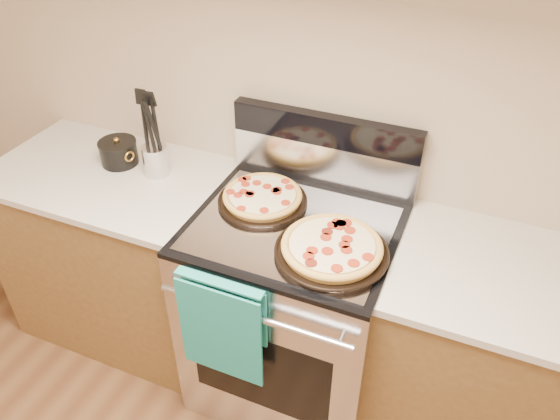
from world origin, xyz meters
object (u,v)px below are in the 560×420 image
at_px(pepperoni_pizza_front, 332,248).
at_px(utensil_crock, 156,160).
at_px(pepperoni_pizza_back, 262,198).
at_px(saucepan, 119,153).
at_px(range_body, 293,312).

height_order(pepperoni_pizza_front, utensil_crock, utensil_crock).
distance_m(pepperoni_pizza_back, saucepan, 0.71).
distance_m(pepperoni_pizza_back, pepperoni_pizza_front, 0.39).
distance_m(pepperoni_pizza_front, utensil_crock, 0.88).
xyz_separation_m(pepperoni_pizza_front, saucepan, (-1.05, 0.23, 0.01)).
bearing_deg(range_body, pepperoni_pizza_back, 156.82).
bearing_deg(saucepan, pepperoni_pizza_front, -12.54).
xyz_separation_m(range_body, saucepan, (-0.87, 0.12, 0.51)).
distance_m(range_body, pepperoni_pizza_back, 0.53).
bearing_deg(range_body, utensil_crock, 170.87).
xyz_separation_m(utensil_crock, saucepan, (-0.20, 0.01, -0.02)).
bearing_deg(pepperoni_pizza_front, pepperoni_pizza_back, 151.78).
bearing_deg(pepperoni_pizza_back, saucepan, 176.05).
xyz_separation_m(pepperoni_pizza_back, saucepan, (-0.70, 0.05, 0.01)).
bearing_deg(utensil_crock, saucepan, 176.81).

